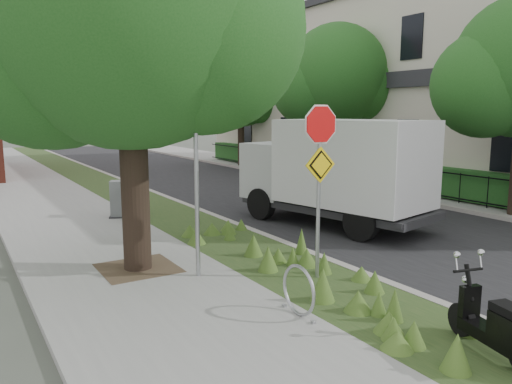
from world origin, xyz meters
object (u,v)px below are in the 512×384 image
sign_assembly (320,156)px  box_truck (337,167)px  utility_cabinet (123,199)px  scooter_near (502,332)px

sign_assembly → box_truck: 4.90m
box_truck → utility_cabinet: bearing=143.0°
box_truck → utility_cabinet: (-4.78, 3.61, -0.98)m
utility_cabinet → scooter_near: bearing=-82.6°
sign_assembly → scooter_near: 4.01m
sign_assembly → box_truck: bearing=45.7°
box_truck → scooter_near: bearing=-115.9°
sign_assembly → utility_cabinet: 7.41m
scooter_near → utility_cabinet: size_ratio=1.43×
sign_assembly → scooter_near: bearing=-90.3°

